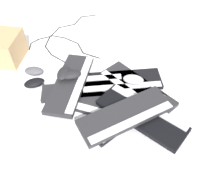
% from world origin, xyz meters
% --- Properties ---
extents(ground_plane, '(3.20, 3.20, 0.00)m').
position_xyz_m(ground_plane, '(0.00, 0.00, 0.00)').
color(ground_plane, white).
extents(keyboard_0, '(0.45, 0.37, 0.03)m').
position_xyz_m(keyboard_0, '(0.15, 0.09, 0.01)').
color(keyboard_0, '#232326').
rests_on(keyboard_0, ground).
extents(keyboard_1, '(0.46, 0.22, 0.03)m').
position_xyz_m(keyboard_1, '(0.01, 0.14, 0.01)').
color(keyboard_1, '#232326').
rests_on(keyboard_1, ground).
extents(keyboard_2, '(0.29, 0.46, 0.03)m').
position_xyz_m(keyboard_2, '(-0.12, 0.12, 0.01)').
color(keyboard_2, black).
rests_on(keyboard_2, ground).
extents(keyboard_3, '(0.46, 0.28, 0.03)m').
position_xyz_m(keyboard_3, '(-0.10, -0.04, 0.01)').
color(keyboard_3, '#232326').
rests_on(keyboard_3, ground).
extents(keyboard_4, '(0.45, 0.37, 0.03)m').
position_xyz_m(keyboard_4, '(-0.00, -0.05, 0.01)').
color(keyboard_4, black).
rests_on(keyboard_4, ground).
extents(keyboard_5, '(0.46, 0.22, 0.03)m').
position_xyz_m(keyboard_5, '(-0.20, 0.13, 0.04)').
color(keyboard_5, black).
rests_on(keyboard_5, keyboard_2).
extents(keyboard_6, '(0.36, 0.45, 0.03)m').
position_xyz_m(keyboard_6, '(-0.15, 0.18, 0.07)').
color(keyboard_6, '#232326').
rests_on(keyboard_6, keyboard_5).
extents(keyboard_7, '(0.28, 0.46, 0.03)m').
position_xyz_m(keyboard_7, '(0.21, 0.11, 0.04)').
color(keyboard_7, '#232326').
rests_on(keyboard_7, keyboard_0).
extents(mouse_0, '(0.13, 0.10, 0.04)m').
position_xyz_m(mouse_0, '(0.47, 0.12, 0.02)').
color(mouse_0, '#4C4C51').
rests_on(mouse_0, ground).
extents(mouse_1, '(0.12, 0.13, 0.04)m').
position_xyz_m(mouse_1, '(0.41, 0.19, 0.02)').
color(mouse_1, black).
rests_on(mouse_1, ground).
extents(mouse_2, '(0.13, 0.12, 0.04)m').
position_xyz_m(mouse_2, '(0.22, 0.09, 0.08)').
color(mouse_2, black).
rests_on(mouse_2, keyboard_7).
extents(mouse_3, '(0.12, 0.10, 0.04)m').
position_xyz_m(mouse_3, '(-0.07, -0.06, 0.05)').
color(mouse_3, '#B7B7BC').
rests_on(mouse_3, keyboard_4).
extents(mouse_4, '(0.10, 0.12, 0.04)m').
position_xyz_m(mouse_4, '(0.27, 0.10, 0.08)').
color(mouse_4, black).
rests_on(mouse_4, keyboard_7).
extents(cable_0, '(0.37, 0.66, 0.01)m').
position_xyz_m(cable_0, '(0.52, -0.24, 0.00)').
color(cable_0, black).
rests_on(cable_0, ground).
extents(cable_1, '(0.48, 0.22, 0.01)m').
position_xyz_m(cable_1, '(0.50, -0.19, 0.00)').
color(cable_1, black).
rests_on(cable_1, ground).
extents(cardboard_box, '(0.26, 0.27, 0.16)m').
position_xyz_m(cardboard_box, '(0.71, 0.09, 0.08)').
color(cardboard_box, tan).
rests_on(cardboard_box, ground).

